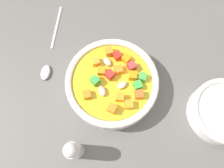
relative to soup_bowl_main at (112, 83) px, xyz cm
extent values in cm
cube|color=#565451|center=(-0.01, -0.03, -3.75)|extent=(140.00, 140.00, 2.00)
cylinder|color=white|center=(-0.01, -0.03, -0.79)|extent=(18.72, 18.72, 3.92)
torus|color=white|center=(-0.01, -0.03, 1.59)|extent=(18.98, 18.98, 1.39)
cylinder|color=gold|center=(-0.01, -0.03, 1.37)|extent=(16.07, 16.07, 0.40)
cube|color=green|center=(-1.09, -3.19, 2.44)|extent=(1.91, 1.91, 1.74)
ellipsoid|color=beige|center=(-4.04, 0.67, 2.03)|extent=(2.34, 1.73, 0.92)
ellipsoid|color=beige|center=(1.71, 1.42, 2.03)|extent=(1.79, 2.38, 0.91)
cube|color=orange|center=(5.32, -2.33, 2.45)|extent=(2.15, 2.15, 1.76)
cube|color=red|center=(-1.13, -0.02, 2.38)|extent=(1.99, 1.99, 1.62)
cube|color=#C33733|center=(-1.06, 4.73, 2.43)|extent=(1.67, 1.67, 1.72)
cube|color=orange|center=(0.84, -5.70, 2.19)|extent=(1.75, 1.75, 1.24)
ellipsoid|color=beige|center=(1.34, -2.73, 2.16)|extent=(2.23, 1.52, 1.17)
cube|color=orange|center=(-2.56, -1.19, 2.27)|extent=(2.04, 2.04, 1.40)
cube|color=orange|center=(5.85, 0.94, 2.30)|extent=(1.93, 1.93, 1.45)
cube|color=orange|center=(0.89, 4.09, 2.40)|extent=(2.07, 2.07, 1.66)
cube|color=red|center=(-4.49, 3.06, 2.19)|extent=(1.76, 1.76, 1.25)
cube|color=orange|center=(-5.97, 1.87, 2.31)|extent=(1.75, 1.75, 1.47)
cube|color=orange|center=(-1.55, 2.08, 2.16)|extent=(1.72, 1.72, 1.18)
cube|color=green|center=(3.02, 4.11, 2.28)|extent=(1.59, 1.59, 1.42)
cube|color=#D95A22|center=(4.85, 3.56, 2.35)|extent=(1.93, 1.93, 1.55)
cube|color=green|center=(1.83, 5.80, 2.22)|extent=(2.15, 2.15, 1.30)
cube|color=orange|center=(-4.97, -1.50, 2.19)|extent=(1.73, 1.73, 1.24)
cube|color=orange|center=(-3.15, 4.49, 2.16)|extent=(2.02, 2.02, 1.19)
cube|color=orange|center=(3.88, 0.19, 2.38)|extent=(2.08, 2.08, 1.62)
cylinder|color=silver|center=(-19.28, -6.38, -2.43)|extent=(10.37, 6.36, 0.64)
ellipsoid|color=silver|center=(-8.92, -12.36, -2.23)|extent=(4.07, 3.51, 1.05)
cylinder|color=white|center=(14.16, 18.15, -0.95)|extent=(13.06, 13.06, 3.60)
cylinder|color=silver|center=(9.59, -11.69, 0.92)|extent=(2.83, 2.83, 7.34)
sphere|color=silver|center=(9.59, -11.69, 5.22)|extent=(2.55, 2.55, 2.55)
camera|label=1|loc=(13.13, -5.67, 42.68)|focal=34.72mm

